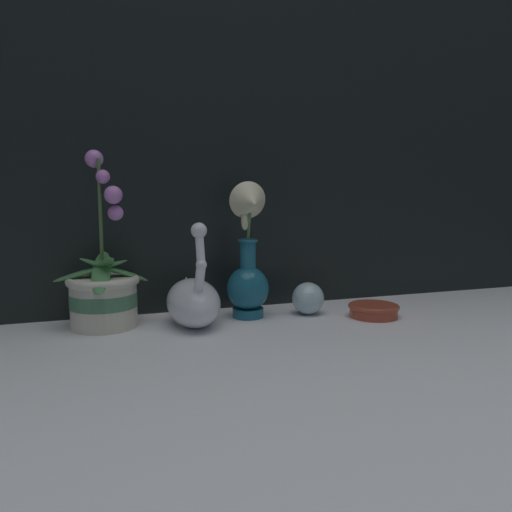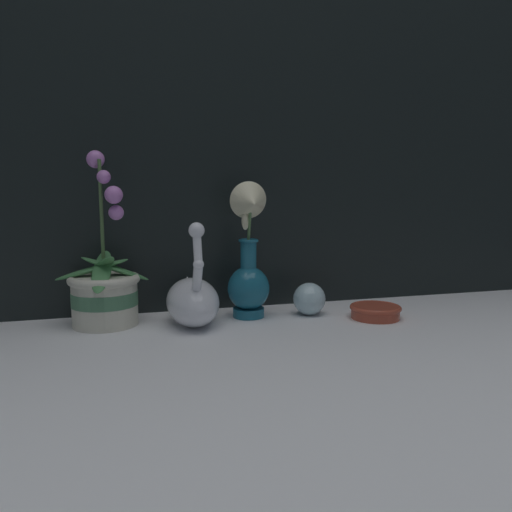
% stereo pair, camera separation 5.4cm
% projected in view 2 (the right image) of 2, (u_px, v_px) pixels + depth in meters
% --- Properties ---
extents(ground_plane, '(2.80, 2.80, 0.00)m').
position_uv_depth(ground_plane, '(262.00, 337.00, 1.04)').
color(ground_plane, white).
extents(window_backdrop, '(2.80, 0.03, 1.20)m').
position_uv_depth(window_backdrop, '(229.00, 71.00, 1.25)').
color(window_backdrop, black).
rests_on(window_backdrop, ground_plane).
extents(orchid_potted_plant, '(0.21, 0.21, 0.39)m').
position_uv_depth(orchid_potted_plant, '(105.00, 290.00, 1.13)').
color(orchid_potted_plant, beige).
rests_on(orchid_potted_plant, ground_plane).
extents(swan_figurine, '(0.12, 0.21, 0.24)m').
position_uv_depth(swan_figurine, '(192.00, 299.00, 1.13)').
color(swan_figurine, white).
rests_on(swan_figurine, ground_plane).
extents(blue_vase, '(0.10, 0.11, 0.33)m').
position_uv_depth(blue_vase, '(249.00, 266.00, 1.19)').
color(blue_vase, '#195B75').
rests_on(blue_vase, ground_plane).
extents(glass_sphere, '(0.08, 0.08, 0.08)m').
position_uv_depth(glass_sphere, '(309.00, 299.00, 1.22)').
color(glass_sphere, silver).
rests_on(glass_sphere, ground_plane).
extents(amber_dish, '(0.12, 0.12, 0.03)m').
position_uv_depth(amber_dish, '(375.00, 311.00, 1.19)').
color(amber_dish, '#A8422D').
rests_on(amber_dish, ground_plane).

